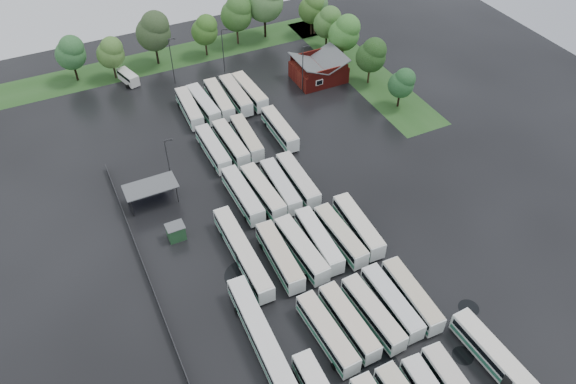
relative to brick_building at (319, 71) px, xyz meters
name	(u,v)px	position (x,y,z in m)	size (l,w,h in m)	color
ground	(312,260)	(-24.00, -42.77, -1.87)	(160.00, 160.00, 0.00)	black
brick_building	(319,71)	(0.00, 0.00, 0.00)	(10.07, 8.60, 5.39)	#64130E
wash_shed	(150,187)	(-41.20, -20.74, 1.12)	(8.20, 4.20, 3.58)	#2D2D30
utility_hut	(176,232)	(-40.20, -30.17, -0.55)	(2.70, 2.20, 2.62)	#1E4926
grass_strip_north	(184,55)	(-22.00, 22.03, -1.86)	(80.00, 10.00, 0.01)	#22481A
grass_strip_east	(359,68)	(10.00, 0.03, -1.86)	(10.00, 50.00, 0.01)	#22481A
west_fence	(146,271)	(-46.20, -34.77, -1.27)	(0.10, 50.00, 1.20)	#2D2D30
bus_r1c0	(327,333)	(-28.59, -55.46, -0.08)	(2.94, 11.75, 3.24)	silver
bus_r1c1	(349,322)	(-25.30, -55.20, -0.12)	(2.73, 11.44, 3.17)	silver
bus_r1c2	(373,313)	(-21.85, -55.45, -0.11)	(2.95, 11.57, 3.19)	silver
bus_r1c3	(392,302)	(-18.73, -55.05, -0.11)	(2.50, 11.48, 3.19)	silver
bus_r1c4	(412,295)	(-15.73, -55.30, -0.11)	(2.80, 11.55, 3.20)	silver
bus_r2c0	(280,256)	(-28.58, -41.62, -0.03)	(2.90, 12.04, 3.33)	silver
bus_r2c1	(301,249)	(-25.20, -41.73, -0.04)	(3.04, 12.02, 3.32)	silver
bus_r2c2	(319,240)	(-22.16, -41.29, -0.07)	(2.92, 11.80, 3.26)	silver
bus_r2c3	(340,236)	(-18.86, -41.83, -0.10)	(2.81, 11.59, 3.21)	silver
bus_r2c4	(358,226)	(-15.53, -41.35, -0.05)	(3.05, 11.99, 3.31)	silver
bus_r3c0	(243,195)	(-28.39, -27.63, -0.04)	(2.67, 11.98, 3.33)	silver
bus_r3c1	(263,192)	(-25.20, -28.28, -0.06)	(2.94, 11.88, 3.28)	silver
bus_r3c2	(280,186)	(-22.14, -28.29, -0.10)	(2.85, 11.63, 3.22)	silver
bus_r3c3	(298,180)	(-18.98, -28.22, -0.04)	(2.77, 11.96, 3.32)	silver
bus_r4c0	(213,149)	(-28.49, -14.50, -0.09)	(2.54, 11.59, 3.22)	silver
bus_r4c1	(231,143)	(-25.14, -14.33, -0.09)	(2.68, 11.65, 3.23)	silver
bus_r4c2	(247,138)	(-22.01, -14.08, -0.13)	(2.96, 11.47, 3.16)	silver
bus_r4c4	(280,129)	(-15.62, -14.23, -0.11)	(2.61, 11.53, 3.20)	silver
bus_r5c0	(189,108)	(-28.21, -0.89, -0.10)	(2.95, 11.63, 3.21)	silver
bus_r5c1	(204,104)	(-25.32, -0.74, -0.10)	(3.02, 11.64, 3.21)	silver
bus_r5c2	(219,99)	(-22.11, -0.65, -0.06)	(3.00, 11.91, 3.29)	silver
bus_r5c3	(236,95)	(-18.66, -0.66, -0.05)	(2.62, 11.88, 3.30)	silver
bus_r5c4	(250,91)	(-15.72, -0.65, -0.07)	(3.03, 11.84, 3.27)	silver
artic_bus_west_b	(243,253)	(-32.98, -38.63, -0.10)	(2.51, 17.20, 3.19)	silver
artic_bus_west_c	(261,336)	(-36.20, -52.22, -0.06)	(3.04, 17.64, 3.26)	silver
artic_bus_east	(509,373)	(-12.01, -69.57, -0.05)	(3.31, 17.73, 3.27)	silver
minibus	(128,77)	(-35.76, 15.90, -0.52)	(3.50, 5.89, 2.42)	silver
tree_north_0	(71,52)	(-44.95, 21.47, 4.56)	(6.04, 6.04, 10.00)	black
tree_north_1	(111,52)	(-37.63, 18.89, 4.09)	(5.59, 5.59, 9.26)	black
tree_north_2	(154,31)	(-27.94, 20.66, 5.83)	(7.22, 7.22, 11.96)	black
tree_north_3	(205,30)	(-17.23, 19.66, 4.18)	(5.68, 5.68, 9.40)	#2E2316
tree_north_4	(237,13)	(-9.05, 21.47, 5.52)	(6.93, 6.93, 11.48)	#36261B
tree_north_6	(316,9)	(8.83, 18.04, 4.22)	(5.72, 5.72, 9.47)	#36281C
tree_east_0	(402,83)	(9.41, -15.62, 3.44)	(4.99, 4.99, 8.26)	black
tree_east_1	(372,55)	(8.76, -5.74, 4.55)	(6.02, 6.02, 9.97)	#322514
tree_east_2	(345,32)	(8.12, 3.85, 5.13)	(6.57, 6.57, 10.88)	#302319
tree_east_3	(328,22)	(7.84, 10.60, 4.54)	(6.01, 6.01, 9.96)	black
tree_east_4	(313,8)	(8.09, 18.17, 4.61)	(6.08, 6.08, 10.08)	black
lamp_post_ne	(303,66)	(-5.12, -2.92, 4.01)	(1.56, 0.30, 10.12)	#2D2D30
lamp_post_nw	(169,160)	(-37.18, -18.68, 3.61)	(1.45, 0.28, 9.43)	#2D2D30
lamp_post_back_w	(172,58)	(-27.16, 11.63, 3.88)	(1.52, 0.30, 9.90)	#2D2D30
lamp_post_back_e	(223,48)	(-16.29, 11.42, 3.70)	(1.48, 0.29, 9.58)	#2D2D30
puddle_0	(380,366)	(-24.43, -61.42, -1.86)	(4.93, 4.93, 0.01)	black
puddle_1	(463,356)	(-14.38, -64.71, -1.86)	(2.70, 2.70, 0.01)	black
puddle_2	(244,275)	(-33.89, -41.19, -1.86)	(5.71, 5.71, 0.01)	black
puddle_3	(340,247)	(-19.12, -42.40, -1.86)	(3.70, 3.70, 0.01)	black
puddle_4	(469,308)	(-9.10, -59.36, -1.86)	(2.82, 2.82, 0.01)	black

